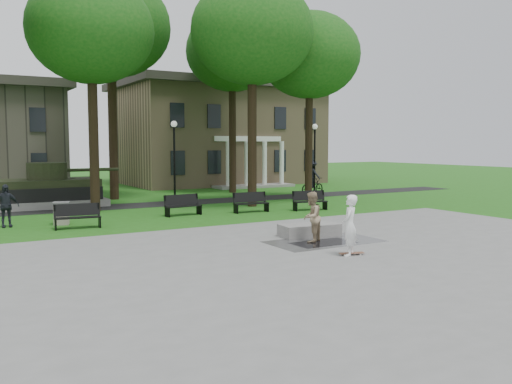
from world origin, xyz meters
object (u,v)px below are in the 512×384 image
at_px(cyclist, 312,180).
at_px(trash_bin, 62,213).
at_px(friend_watching, 311,217).
at_px(park_bench_0, 77,216).
at_px(skateboarder, 350,225).
at_px(concrete_block, 310,230).

xyz_separation_m(cyclist, trash_bin, (-17.31, -5.73, -0.46)).
distance_m(friend_watching, park_bench_0, 9.70).
bearing_deg(trash_bin, cyclist, 18.33).
height_order(skateboarder, cyclist, cyclist).
distance_m(concrete_block, cyclist, 16.80).
distance_m(skateboarder, park_bench_0, 11.49).
height_order(skateboarder, park_bench_0, skateboarder).
distance_m(concrete_block, trash_bin, 10.69).
bearing_deg(park_bench_0, concrete_block, -35.83).
bearing_deg(cyclist, trash_bin, 94.46).
bearing_deg(skateboarder, cyclist, -163.35).
height_order(concrete_block, cyclist, cyclist).
bearing_deg(skateboarder, friend_watching, -139.16).
bearing_deg(concrete_block, friend_watching, -122.87).
relative_size(park_bench_0, trash_bin, 1.92).
bearing_deg(cyclist, concrete_block, 129.68).
bearing_deg(trash_bin, skateboarder, -60.69).
bearing_deg(skateboarder, park_bench_0, -99.10).
xyz_separation_m(park_bench_0, trash_bin, (-0.34, 1.44, -0.04)).
relative_size(skateboarder, trash_bin, 1.95).
height_order(park_bench_0, trash_bin, park_bench_0).
relative_size(concrete_block, cyclist, 0.95).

